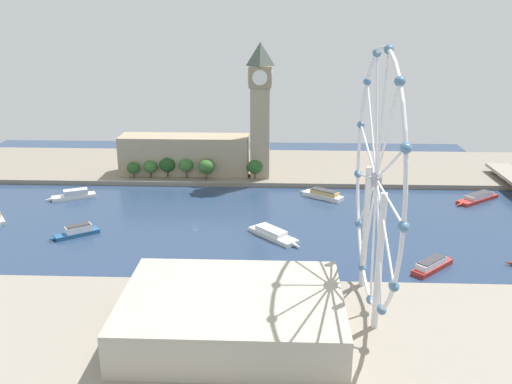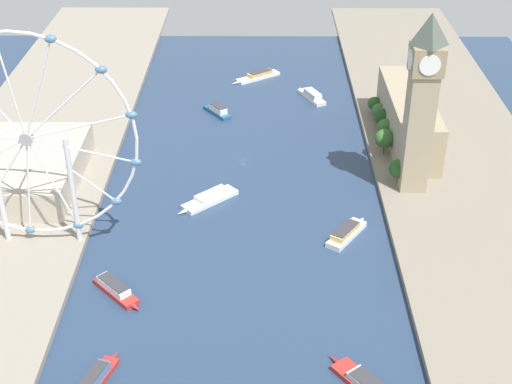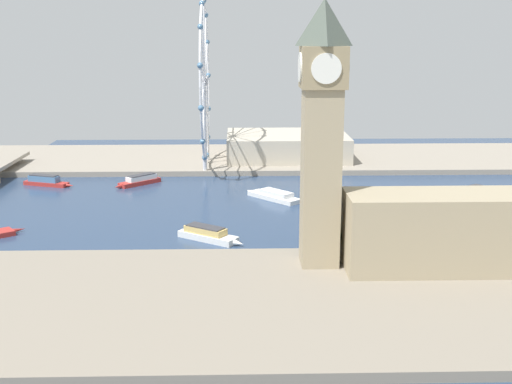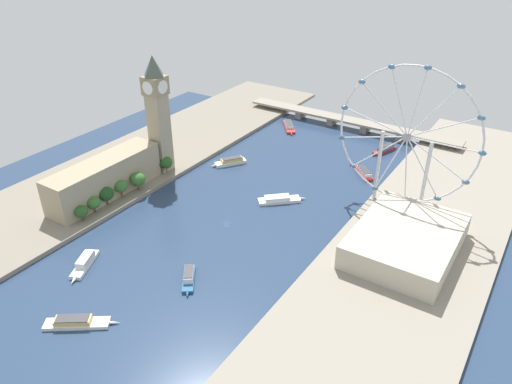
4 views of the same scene
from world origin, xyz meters
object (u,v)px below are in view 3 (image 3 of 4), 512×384
Objects in this scene: clock_tower at (322,131)px; tour_boat_7 at (46,181)px; parliament_block at (476,231)px; ferris_wheel at (205,82)px; riverside_hall at (287,146)px; tour_boat_2 at (474,193)px; tour_boat_1 at (274,196)px; tour_boat_4 at (140,180)px; tour_boat_3 at (208,234)px.

clock_tower is 191.53m from tour_boat_7.
parliament_block is 0.91× the size of ferris_wheel.
riverside_hall reaches higher than tour_boat_2.
tour_boat_1 is 78.63m from tour_boat_4.
tour_boat_1 is 70.06m from tour_boat_3.
parliament_block is at bearing -96.79° from clock_tower.
tour_boat_7 is (-1.17, 50.04, 0.17)m from tour_boat_4.
tour_boat_2 is 174.17m from tour_boat_4.
tour_boat_7 reaches higher than tour_boat_1.
parliament_block reaches higher than tour_boat_1.
parliament_block is 192.66m from tour_boat_4.
riverside_hall is at bearing 43.40° from tour_boat_7.
tour_boat_1 is at bearing 30.38° from parliament_block.
tour_boat_2 is (100.82, -90.14, -46.61)m from clock_tower.
tour_boat_7 is (-60.56, 134.07, -8.06)m from riverside_hall.
tour_boat_7 is at bearing 114.58° from ferris_wheel.
riverside_hall is at bearing 109.43° from tour_boat_3.
clock_tower is 1.01× the size of parliament_block.
clock_tower is 3.03× the size of tour_boat_1.
tour_boat_3 is at bearing 69.09° from tour_boat_4.
riverside_hall is 162.50m from tour_boat_3.
tour_boat_4 is (-37.38, 34.23, -49.53)m from ferris_wheel.
tour_boat_3 is at bearing -27.31° from tour_boat_7.
tour_boat_2 is 0.85× the size of tour_boat_3.
tour_boat_1 is 1.25× the size of tour_boat_2.
tour_boat_1 is at bearing 110.63° from tour_boat_4.
tour_boat_3 is 105.65m from tour_boat_4.
tour_boat_4 is (132.82, 81.07, -46.67)m from clock_tower.
parliament_block is at bearing -166.21° from riverside_hall.
tour_boat_3 reaches higher than tour_boat_1.
riverside_hall is 3.23× the size of tour_boat_4.
clock_tower is 143.05m from tour_boat_2.
parliament_block is at bearing -145.90° from tour_boat_2.
tour_boat_2 is at bearing 61.33° from tour_boat_3.
ferris_wheel is 4.15× the size of tour_boat_2.
tour_boat_2 is (1.72, -100.18, 0.48)m from tour_boat_1.
riverside_hall is at bearing 97.53° from tour_boat_2.
tour_boat_3 is at bearing 112.41° from tour_boat_1.
ferris_wheel reaches higher than parliament_block.
parliament_block reaches higher than riverside_hall.
tour_boat_7 is (32.55, 121.07, 0.58)m from tour_boat_1.
riverside_hall is 2.59× the size of tour_boat_7.
tour_boat_2 is 0.80× the size of tour_boat_7.
tour_boat_1 is (-71.10, -36.79, -49.94)m from ferris_wheel.
tour_boat_4 is at bearing 22.04° from tour_boat_1.
tour_boat_4 is 0.80× the size of tour_boat_7.
clock_tower is 61.56m from parliament_block.
clock_tower is 162.46m from tour_boat_4.
tour_boat_3 is (41.77, 91.32, -13.69)m from parliament_block.
riverside_hall is at bearing 171.28° from tour_boat_4.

